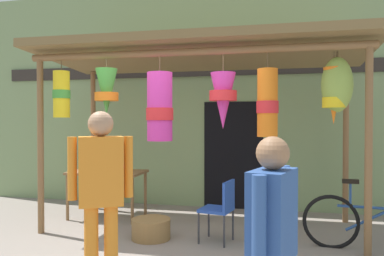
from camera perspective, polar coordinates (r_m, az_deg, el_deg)
The scene contains 10 objects.
ground_plane at distance 5.21m, azimuth -4.51°, elevation -17.33°, with size 30.00×30.00×0.00m, color gray.
shop_facade at distance 7.48m, azimuth 1.47°, elevation 4.57°, with size 9.11×0.29×4.21m.
market_stall_canopy at distance 5.74m, azimuth 1.71°, elevation 8.76°, with size 4.95×2.13×2.81m.
display_table at distance 6.73m, azimuth -12.42°, elevation -7.00°, with size 1.24×0.71×0.79m.
flower_heap_on_table at distance 6.74m, azimuth -12.93°, elevation -5.53°, with size 0.76×0.53×0.16m.
folding_chair at distance 5.30m, azimuth 4.37°, elevation -11.36°, with size 0.47×0.47×0.84m.
wicker_basket_by_table at distance 5.57m, azimuth -6.08°, elevation -14.60°, with size 0.54×0.54×0.28m, color olive.
parked_bicycle at distance 5.49m, azimuth 25.36°, elevation -12.69°, with size 1.75×0.44×0.92m.
vendor_in_orange at distance 3.72m, azimuth -13.31°, elevation -8.45°, with size 0.53×0.39×1.73m.
passerby_at_right at distance 2.56m, azimuth 11.81°, elevation -15.69°, with size 0.32×0.57×1.55m.
Camera 1 is at (1.48, -4.72, 1.64)m, focal length 36.05 mm.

